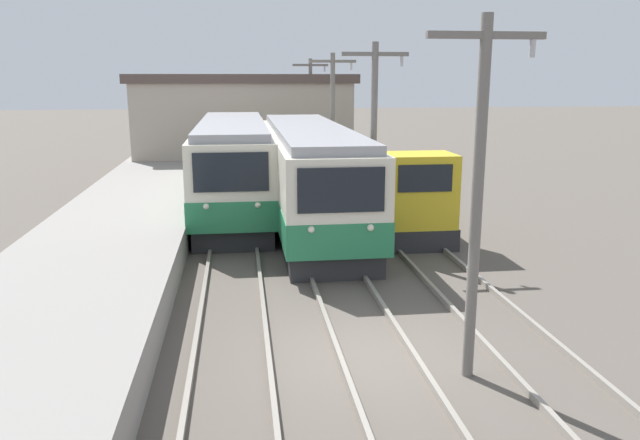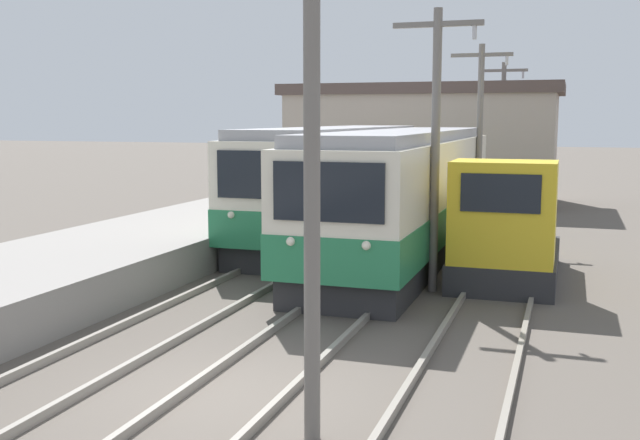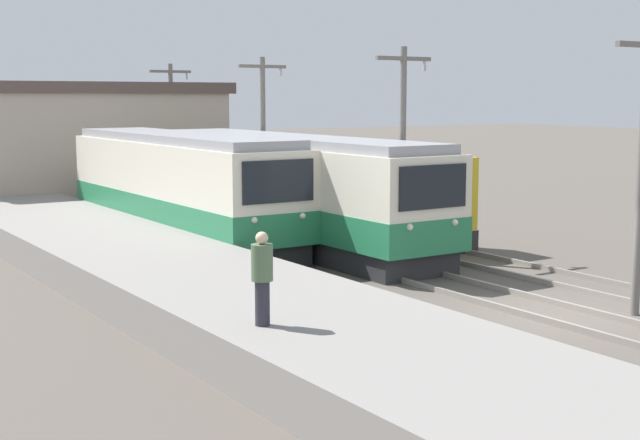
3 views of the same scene
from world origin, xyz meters
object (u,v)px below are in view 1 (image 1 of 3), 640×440
object	(u,v)px
catenary_mast_far	(333,121)
catenary_mast_near	(478,188)
commuter_train_left	(233,170)
commuter_train_center	(309,178)
catenary_mast_mid	(374,140)
catenary_mast_distant	(311,111)
shunting_locomotive	(404,201)

from	to	relation	value
catenary_mast_far	catenary_mast_near	bearing A→B (deg)	-90.00
catenary_mast_near	commuter_train_left	bearing A→B (deg)	106.03
commuter_train_center	catenary_mast_mid	size ratio (longest dim) A/B	2.34
commuter_train_left	commuter_train_center	world-z (taller)	commuter_train_left
commuter_train_center	catenary_mast_distant	world-z (taller)	catenary_mast_distant
shunting_locomotive	catenary_mast_distant	size ratio (longest dim) A/B	0.83
catenary_mast_near	catenary_mast_far	bearing A→B (deg)	90.00
commuter_train_left	catenary_mast_distant	world-z (taller)	catenary_mast_distant
catenary_mast_near	catenary_mast_far	world-z (taller)	same
commuter_train_center	catenary_mast_distant	size ratio (longest dim) A/B	2.34
commuter_train_left	commuter_train_center	xyz separation A→B (m)	(2.80, -2.38, -0.02)
commuter_train_left	shunting_locomotive	bearing A→B (deg)	-39.12
shunting_locomotive	catenary_mast_far	distance (m)	7.17
catenary_mast_near	catenary_mast_mid	size ratio (longest dim) A/B	1.00
catenary_mast_mid	catenary_mast_distant	bearing A→B (deg)	90.00
catenary_mast_distant	catenary_mast_near	bearing A→B (deg)	-90.00
catenary_mast_mid	commuter_train_left	bearing A→B (deg)	123.39
commuter_train_left	catenary_mast_far	bearing A→B (deg)	24.00
catenary_mast_mid	commuter_train_center	bearing A→B (deg)	109.93
commuter_train_left	catenary_mast_near	xyz separation A→B (m)	(4.31, -14.99, 1.78)
commuter_train_center	catenary_mast_mid	bearing A→B (deg)	-70.07
commuter_train_left	catenary_mast_distant	size ratio (longest dim) A/B	2.07
commuter_train_center	catenary_mast_mid	distance (m)	4.78
shunting_locomotive	catenary_mast_distant	world-z (taller)	catenary_mast_distant
commuter_train_left	catenary_mast_distant	xyz separation A→B (m)	(4.31, 10.37, 1.78)
catenary_mast_mid	catenary_mast_distant	distance (m)	16.91
shunting_locomotive	catenary_mast_mid	size ratio (longest dim) A/B	0.83
commuter_train_center	catenary_mast_near	xyz separation A→B (m)	(1.51, -12.62, 1.80)
shunting_locomotive	catenary_mast_far	bearing A→B (deg)	102.67
commuter_train_left	catenary_mast_far	world-z (taller)	catenary_mast_far
shunting_locomotive	catenary_mast_distant	xyz separation A→B (m)	(-1.49, 15.09, 2.28)
catenary_mast_near	catenary_mast_far	distance (m)	16.91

